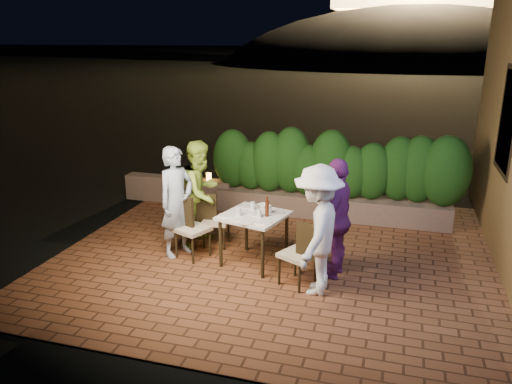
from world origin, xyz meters
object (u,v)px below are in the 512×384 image
at_px(diner_white, 317,230).
at_px(chair_left_front, 192,228).
at_px(diner_blue, 177,202).
at_px(diner_green, 201,193).
at_px(dining_table, 254,239).
at_px(bowl, 263,206).
at_px(beer_bottle, 267,207).
at_px(diner_purple, 337,218).
at_px(parapet_lamp, 209,177).
at_px(chair_left_back, 216,220).
at_px(chair_right_front, 298,253).
at_px(chair_right_back, 315,240).

bearing_deg(diner_white, chair_left_front, -101.80).
relative_size(chair_left_front, diner_white, 0.55).
relative_size(diner_blue, diner_green, 1.01).
xyz_separation_m(dining_table, bowl, (0.04, 0.33, 0.40)).
xyz_separation_m(dining_table, chair_left_front, (-0.93, -0.05, 0.09)).
bearing_deg(dining_table, beer_bottle, -8.10).
height_order(diner_purple, parapet_lamp, diner_purple).
distance_m(dining_table, beer_bottle, 0.55).
relative_size(diner_green, diner_white, 0.99).
height_order(beer_bottle, chair_left_back, beer_bottle).
distance_m(chair_right_front, diner_purple, 0.71).
bearing_deg(dining_table, chair_right_back, 3.69).
bearing_deg(parapet_lamp, chair_right_front, -49.81).
height_order(dining_table, chair_right_front, chair_right_front).
xyz_separation_m(bowl, parapet_lamp, (-1.63, 1.96, -0.20)).
relative_size(beer_bottle, bowl, 1.61).
distance_m(diner_green, parapet_lamp, 1.88).
bearing_deg(chair_left_front, chair_right_front, 8.56).
distance_m(diner_green, diner_purple, 2.25).
distance_m(chair_right_back, diner_blue, 2.09).
xyz_separation_m(diner_green, parapet_lamp, (-0.58, 1.78, -0.25)).
xyz_separation_m(beer_bottle, diner_purple, (0.97, -0.01, -0.07)).
height_order(dining_table, chair_left_back, chair_left_back).
xyz_separation_m(beer_bottle, diner_white, (0.80, -0.55, -0.06)).
bearing_deg(chair_left_front, dining_table, 25.66).
distance_m(chair_left_front, chair_left_back, 0.54).
xyz_separation_m(chair_right_front, diner_white, (0.26, -0.11, 0.39)).
height_order(bowl, diner_white, diner_white).
relative_size(chair_right_front, diner_green, 0.54).
xyz_separation_m(bowl, chair_left_front, (-0.97, -0.38, -0.31)).
relative_size(diner_blue, diner_white, 0.99).
bearing_deg(chair_left_front, diner_green, 121.30).
bearing_deg(diner_purple, bowl, -99.83).
relative_size(beer_bottle, diner_purple, 0.17).
bearing_deg(chair_left_front, diner_white, 7.26).
distance_m(chair_left_front, diner_white, 2.04).
relative_size(bowl, parapet_lamp, 1.27).
bearing_deg(beer_bottle, chair_left_front, -178.92).
xyz_separation_m(chair_left_back, chair_right_front, (1.49, -0.93, 0.03)).
bearing_deg(bowl, chair_right_back, -18.26).
height_order(diner_blue, diner_white, diner_white).
bearing_deg(chair_right_front, chair_left_front, 12.57).
height_order(chair_right_back, diner_white, diner_white).
bearing_deg(bowl, diner_white, -43.51).
bearing_deg(dining_table, diner_blue, -179.14).
bearing_deg(chair_left_back, diner_blue, -138.35).
relative_size(bowl, chair_left_front, 0.19).
relative_size(dining_table, parapet_lamp, 5.96).
height_order(chair_right_back, diner_purple, diner_purple).
relative_size(chair_left_front, chair_left_back, 1.10).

